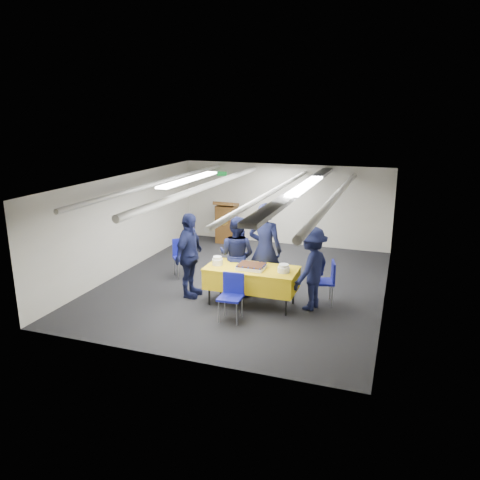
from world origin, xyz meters
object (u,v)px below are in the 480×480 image
sheet_cake (251,266)px  sailor_c (189,256)px  sailor_d (311,268)px  chair_left (182,254)px  chair_near (232,292)px  chair_right (328,278)px  sailor_a (265,250)px  serving_table (252,278)px  sailor_b (237,255)px  podium (226,222)px

sheet_cake → sailor_c: 1.36m
sailor_c → sailor_d: sailor_c is taller
chair_left → chair_near: bearing=-44.1°
chair_right → sheet_cake: bearing=-155.9°
chair_right → sailor_a: 1.38m
chair_near → serving_table: bearing=79.9°
sheet_cake → sailor_b: 0.74m
sailor_b → sailor_d: 1.64m
chair_near → sailor_d: size_ratio=0.54×
chair_left → sailor_c: bearing=-57.1°
sheet_cake → chair_left: 2.39m
chair_right → chair_left: 3.50m
sailor_b → sailor_c: bearing=37.3°
serving_table → podium: size_ratio=1.43×
sailor_b → sailor_c: size_ratio=0.95×
sailor_c → sailor_a: bearing=-66.0°
podium → sailor_b: 4.00m
sheet_cake → sailor_c: size_ratio=0.31×
chair_left → sailor_c: size_ratio=0.49×
sheet_cake → sailor_b: bearing=132.6°
podium → chair_left: 3.03m
podium → sailor_c: 4.21m
sailor_d → chair_left: bearing=-87.7°
sailor_b → podium: bearing=-58.4°
chair_near → sailor_a: size_ratio=0.44×
chair_near → sailor_a: sailor_a is taller
chair_near → chair_right: same height
sailor_c → sailor_d: bearing=-83.4°
podium → sailor_d: bearing=-50.4°
sheet_cake → sailor_b: (-0.50, 0.54, 0.02)m
podium → sailor_d: (3.24, -3.92, 0.20)m
chair_left → sailor_a: bearing=-13.5°
chair_left → sailor_d: 3.32m
podium → sailor_a: size_ratio=0.64×
chair_left → sailor_b: size_ratio=0.52×
sheet_cake → chair_near: bearing=-101.7°
podium → sailor_a: 4.19m
sailor_c → chair_near: bearing=-120.6°
sailor_d → sailor_a: bearing=-92.0°
sheet_cake → serving_table: bearing=101.7°
chair_right → sailor_b: sailor_b is taller
serving_table → chair_right: (1.40, 0.57, -0.03)m
chair_near → chair_right: size_ratio=1.00×
serving_table → sheet_cake: (0.01, -0.05, 0.26)m
chair_left → sailor_d: size_ratio=0.54×
chair_left → sailor_c: (0.72, -1.11, 0.35)m
podium → chair_right: podium is taller
chair_right → sailor_a: sailor_a is taller
sailor_c → sailor_d: (2.47, 0.22, -0.07)m
chair_right → chair_left: size_ratio=1.00×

